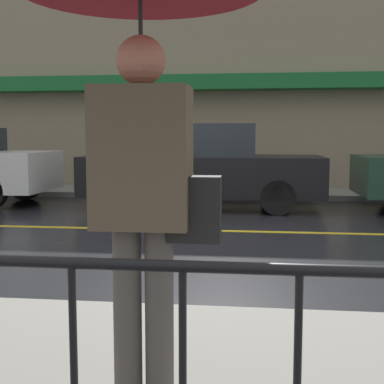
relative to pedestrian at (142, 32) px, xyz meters
The scene contains 7 objects.
ground_plane 5.41m from the pedestrian, 92.16° to the left, with size 80.00×80.00×0.00m, color black.
sidewalk_far 9.89m from the pedestrian, 91.13° to the left, with size 28.00×1.88×0.12m.
lane_marking 5.40m from the pedestrian, 92.16° to the left, with size 25.20×0.12×0.01m.
building_storefront 10.87m from the pedestrian, 91.02° to the left, with size 28.00×0.85×6.18m.
railing_foreground 1.46m from the pedestrian, 102.12° to the right, with size 12.00×0.04×0.88m.
pedestrian is the anchor object (origin of this frame).
car_black 7.63m from the pedestrian, 94.06° to the left, with size 4.38×1.82×1.56m.
Camera 1 is at (0.71, -7.48, 1.35)m, focal length 50.00 mm.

